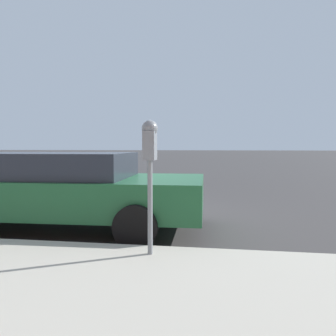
# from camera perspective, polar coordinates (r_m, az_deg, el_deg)

# --- Properties ---
(ground_plane) EXTENTS (220.00, 220.00, 0.00)m
(ground_plane) POSITION_cam_1_polar(r_m,az_deg,el_deg) (6.71, -6.62, -8.77)
(ground_plane) COLOR #3D3A3A
(parking_meter) EXTENTS (0.21, 0.19, 1.60)m
(parking_meter) POSITION_cam_1_polar(r_m,az_deg,el_deg) (3.87, -3.18, 2.76)
(parking_meter) COLOR gray
(parking_meter) RESTS_ON sidewalk
(car_green) EXTENTS (2.28, 5.00, 1.34)m
(car_green) POSITION_cam_1_polar(r_m,az_deg,el_deg) (6.08, -18.40, -3.25)
(car_green) COLOR #1E5B33
(car_green) RESTS_ON ground_plane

